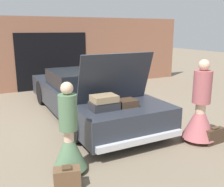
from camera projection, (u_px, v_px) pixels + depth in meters
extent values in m
plane|color=#7F705B|center=(88.00, 114.00, 7.38)|extent=(40.00, 40.00, 0.00)
cube|color=#9E664C|center=(52.00, 53.00, 10.30)|extent=(12.00, 0.12, 2.80)
cube|color=black|center=(53.00, 61.00, 10.31)|extent=(2.80, 0.02, 2.20)
cube|color=#2D333D|center=(88.00, 98.00, 7.27)|extent=(1.99, 5.37, 0.59)
cube|color=#1E2328|center=(83.00, 78.00, 7.42)|extent=(1.75, 1.72, 0.43)
cylinder|color=black|center=(41.00, 93.00, 8.32)|extent=(0.18, 0.74, 0.74)
cylinder|color=black|center=(95.00, 87.00, 9.14)|extent=(0.18, 0.74, 0.74)
cylinder|color=black|center=(76.00, 125.00, 5.49)|extent=(0.18, 0.74, 0.74)
cylinder|color=black|center=(149.00, 113.00, 6.31)|extent=(0.18, 0.74, 0.74)
cube|color=silver|center=(142.00, 140.00, 4.96)|extent=(1.89, 0.10, 0.12)
cube|color=#2D333D|center=(116.00, 78.00, 5.64)|extent=(1.69, 0.37, 1.08)
cube|color=#2D2D33|center=(104.00, 106.00, 5.19)|extent=(0.56, 0.36, 0.17)
cube|color=#473323|center=(127.00, 103.00, 5.42)|extent=(0.39, 0.34, 0.14)
cube|color=#9E8460|center=(104.00, 98.00, 5.16)|extent=(0.49, 0.37, 0.13)
cylinder|color=beige|center=(70.00, 151.00, 4.33)|extent=(0.17, 0.17, 0.75)
cone|color=#567A56|center=(69.00, 149.00, 4.32)|extent=(0.57, 0.57, 0.67)
cylinder|color=#567A56|center=(68.00, 112.00, 4.17)|extent=(0.30, 0.30, 0.59)
sphere|color=beige|center=(67.00, 88.00, 4.07)|extent=(0.20, 0.20, 0.20)
cylinder|color=beige|center=(199.00, 122.00, 5.52)|extent=(0.20, 0.20, 0.85)
cone|color=#B25B60|center=(200.00, 120.00, 5.51)|extent=(0.71, 0.71, 0.76)
cylinder|color=#B25B60|center=(202.00, 87.00, 5.33)|extent=(0.37, 0.37, 0.67)
sphere|color=beige|center=(204.00, 65.00, 5.23)|extent=(0.23, 0.23, 0.23)
cube|color=brown|center=(67.00, 178.00, 3.92)|extent=(0.44, 0.31, 0.32)
cube|color=#4C3823|center=(67.00, 167.00, 3.88)|extent=(0.17, 0.16, 0.02)
cube|color=#473323|center=(214.00, 136.00, 5.45)|extent=(0.48, 0.17, 0.33)
cube|color=#4C3823|center=(215.00, 128.00, 5.40)|extent=(0.17, 0.09, 0.02)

